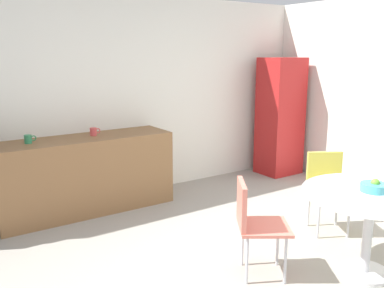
% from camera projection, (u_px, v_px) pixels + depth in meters
% --- Properties ---
extents(wall_back, '(6.00, 0.10, 2.60)m').
position_uv_depth(wall_back, '(114.00, 98.00, 5.44)').
color(wall_back, white).
rests_on(wall_back, ground_plane).
extents(counter_block, '(2.06, 0.60, 0.90)m').
position_uv_depth(counter_block, '(86.00, 174.00, 5.04)').
color(counter_block, brown).
rests_on(counter_block, ground_plane).
extents(locker_cabinet, '(0.60, 0.50, 1.79)m').
position_uv_depth(locker_cabinet, '(280.00, 117.00, 6.55)').
color(locker_cabinet, '#B21E1E').
rests_on(locker_cabinet, ground_plane).
extents(round_table, '(1.12, 1.12, 0.74)m').
position_uv_depth(round_table, '(370.00, 207.00, 3.53)').
color(round_table, silver).
rests_on(round_table, ground_plane).
extents(chair_yellow, '(0.58, 0.58, 0.83)m').
position_uv_depth(chair_yellow, '(327.00, 182.00, 4.51)').
color(chair_yellow, silver).
rests_on(chair_yellow, ground_plane).
extents(chair_coral, '(0.58, 0.58, 0.83)m').
position_uv_depth(chair_coral, '(253.00, 217.00, 3.55)').
color(chair_coral, silver).
rests_on(chair_coral, ground_plane).
extents(fruit_bowl, '(0.22, 0.22, 0.11)m').
position_uv_depth(fruit_bowl, '(374.00, 187.00, 3.52)').
color(fruit_bowl, teal).
rests_on(fruit_bowl, round_table).
extents(mug_white, '(0.13, 0.08, 0.09)m').
position_uv_depth(mug_white, '(28.00, 139.00, 4.61)').
color(mug_white, '#338C59').
rests_on(mug_white, counter_block).
extents(mug_green, '(0.13, 0.08, 0.09)m').
position_uv_depth(mug_green, '(94.00, 132.00, 5.04)').
color(mug_green, '#D84C4C').
rests_on(mug_green, counter_block).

